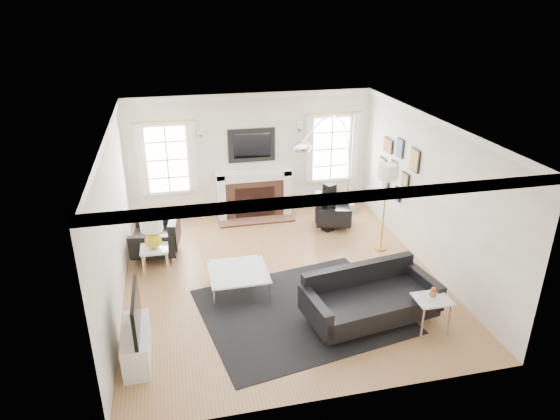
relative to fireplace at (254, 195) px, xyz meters
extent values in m
plane|color=olive|center=(0.00, -2.79, -0.54)|extent=(6.00, 6.00, 0.00)
cube|color=white|center=(0.00, 0.21, 0.86)|extent=(5.50, 0.04, 2.80)
cube|color=white|center=(0.00, -5.79, 0.86)|extent=(5.50, 0.04, 2.80)
cube|color=white|center=(-2.75, -2.79, 0.86)|extent=(0.04, 6.00, 2.80)
cube|color=white|center=(2.75, -2.79, 0.86)|extent=(0.04, 6.00, 2.80)
cube|color=white|center=(0.00, -2.79, 2.26)|extent=(5.50, 6.00, 0.02)
cube|color=white|center=(0.00, -2.79, 2.20)|extent=(5.50, 6.00, 0.12)
cube|color=white|center=(-0.75, 0.01, 0.01)|extent=(0.18, 0.38, 1.10)
cube|color=white|center=(0.75, 0.01, 0.01)|extent=(0.18, 0.38, 1.10)
cube|color=white|center=(0.00, 0.01, 0.51)|extent=(1.70, 0.38, 0.12)
cube|color=white|center=(0.00, 0.01, 0.41)|extent=(1.50, 0.34, 0.10)
cube|color=brown|center=(0.00, 0.03, -0.09)|extent=(1.30, 0.30, 0.90)
cube|color=black|center=(0.00, -0.07, -0.16)|extent=(0.90, 0.10, 0.76)
cube|color=brown|center=(0.00, -0.24, -0.52)|extent=(1.70, 0.50, 0.04)
cube|color=black|center=(0.00, 0.17, 1.11)|extent=(1.05, 0.06, 0.75)
cube|color=white|center=(0.00, 0.13, 1.11)|extent=(0.82, 0.02, 0.55)
cube|color=white|center=(-1.85, 0.18, 0.91)|extent=(1.00, 0.05, 1.60)
cube|color=white|center=(-1.85, 0.15, 0.91)|extent=(0.84, 0.02, 1.44)
cube|color=white|center=(-2.40, 0.08, 0.96)|extent=(0.14, 0.05, 1.55)
cube|color=white|center=(-1.30, 0.08, 0.96)|extent=(0.14, 0.05, 1.55)
cube|color=white|center=(1.85, 0.18, 0.91)|extent=(1.00, 0.05, 1.60)
cube|color=white|center=(1.85, 0.15, 0.91)|extent=(0.84, 0.02, 1.44)
cube|color=white|center=(1.30, 0.08, 0.96)|extent=(0.14, 0.05, 1.55)
cube|color=white|center=(2.40, 0.08, 0.96)|extent=(0.14, 0.05, 1.55)
cube|color=black|center=(2.72, -2.19, 1.31)|extent=(0.03, 0.34, 0.44)
cube|color=#AD882E|center=(2.70, -2.19, 1.31)|extent=(0.01, 0.29, 0.39)
cube|color=black|center=(2.72, -1.54, 1.36)|extent=(0.03, 0.28, 0.38)
cube|color=#33598C|center=(2.70, -1.54, 1.36)|extent=(0.01, 0.23, 0.33)
cube|color=black|center=(2.72, -0.99, 1.26)|extent=(0.03, 0.40, 0.30)
cube|color=#A04F31|center=(2.70, -0.99, 1.26)|extent=(0.01, 0.35, 0.25)
cube|color=black|center=(2.72, -1.89, 0.81)|extent=(0.03, 0.30, 0.30)
cube|color=olive|center=(2.70, -1.89, 0.81)|extent=(0.01, 0.25, 0.25)
cube|color=black|center=(2.72, -1.34, 0.86)|extent=(0.03, 0.26, 0.34)
cube|color=#426E56|center=(2.70, -1.34, 0.86)|extent=(0.01, 0.21, 0.29)
cube|color=black|center=(2.72, -0.79, 0.81)|extent=(0.03, 0.32, 0.24)
cube|color=#AC9A49|center=(2.70, -0.79, 0.81)|extent=(0.01, 0.27, 0.19)
cube|color=black|center=(2.72, -1.64, 0.41)|extent=(0.03, 0.24, 0.30)
cube|color=navy|center=(2.70, -1.64, 0.41)|extent=(0.01, 0.19, 0.25)
cube|color=black|center=(2.72, -1.04, 0.41)|extent=(0.03, 0.28, 0.22)
cube|color=#A9628A|center=(2.70, -1.04, 0.41)|extent=(0.01, 0.23, 0.17)
cube|color=white|center=(-2.45, -4.49, -0.29)|extent=(0.35, 1.00, 0.50)
cube|color=black|center=(-2.40, -4.49, 0.26)|extent=(0.05, 1.00, 0.58)
cube|color=black|center=(0.09, -3.87, -0.54)|extent=(3.46, 3.05, 0.01)
cube|color=black|center=(1.06, -4.37, -0.24)|extent=(2.08, 1.21, 0.33)
cube|color=black|center=(1.00, -3.96, 0.00)|extent=(1.96, 0.45, 0.54)
cube|color=black|center=(0.12, -4.51, -0.11)|extent=(0.29, 0.94, 0.41)
cube|color=black|center=(2.01, -4.22, -0.11)|extent=(0.29, 0.94, 0.41)
cube|color=black|center=(-2.20, -1.42, -0.24)|extent=(0.95, 0.95, 0.32)
cube|color=black|center=(-1.82, -1.47, -0.01)|extent=(0.25, 0.86, 0.53)
cube|color=black|center=(-2.15, -1.00, -0.12)|extent=(0.86, 0.23, 0.40)
cube|color=black|center=(-2.25, -1.84, -0.12)|extent=(0.86, 0.23, 0.40)
cube|color=black|center=(1.60, -0.89, -0.28)|extent=(0.91, 0.91, 0.28)
cube|color=black|center=(1.28, -0.80, -0.08)|extent=(0.32, 0.75, 0.46)
cube|color=black|center=(1.50, -1.25, -0.17)|extent=(0.74, 0.30, 0.35)
cube|color=black|center=(1.70, -0.53, -0.17)|extent=(0.74, 0.30, 0.35)
cube|color=silver|center=(-0.82, -3.12, -0.12)|extent=(0.98, 0.98, 0.02)
cylinder|color=silver|center=(-1.27, -3.57, -0.32)|extent=(0.04, 0.04, 0.44)
cylinder|color=silver|center=(-0.37, -3.57, -0.32)|extent=(0.04, 0.04, 0.44)
cylinder|color=silver|center=(-1.27, -2.67, -0.32)|extent=(0.04, 0.04, 0.44)
cylinder|color=silver|center=(-0.37, -2.67, -0.32)|extent=(0.04, 0.04, 0.44)
cube|color=silver|center=(-2.20, -2.15, -0.01)|extent=(0.49, 0.49, 0.02)
cylinder|color=silver|center=(-2.41, -2.36, -0.27)|extent=(0.04, 0.04, 0.54)
cylinder|color=silver|center=(-1.99, -2.36, -0.27)|extent=(0.04, 0.04, 0.54)
cylinder|color=silver|center=(-2.41, -1.95, -0.27)|extent=(0.04, 0.04, 0.54)
cylinder|color=silver|center=(-1.99, -1.95, -0.27)|extent=(0.04, 0.04, 0.54)
cube|color=silver|center=(1.85, -4.78, 0.02)|extent=(0.52, 0.44, 0.02)
cylinder|color=silver|center=(1.63, -4.96, -0.26)|extent=(0.04, 0.04, 0.57)
cylinder|color=silver|center=(2.07, -4.96, -0.26)|extent=(0.04, 0.04, 0.57)
cylinder|color=silver|center=(1.63, -4.60, -0.26)|extent=(0.04, 0.04, 0.57)
cylinder|color=silver|center=(2.07, -4.60, -0.26)|extent=(0.04, 0.04, 0.57)
sphere|color=gold|center=(-2.20, -2.15, 0.15)|extent=(0.30, 0.30, 0.30)
cylinder|color=gold|center=(-2.20, -2.15, 0.29)|extent=(0.04, 0.04, 0.12)
cylinder|color=white|center=(-2.20, -2.15, 0.49)|extent=(0.40, 0.40, 0.28)
sphere|color=#AF5216|center=(1.85, -4.78, 0.11)|extent=(0.11, 0.11, 0.11)
sphere|color=#AF5216|center=(1.85, -4.78, 0.19)|extent=(0.08, 0.08, 0.08)
cube|color=silver|center=(2.20, -0.14, -0.44)|extent=(0.26, 0.42, 0.21)
ellipsoid|color=silver|center=(0.72, -1.41, 1.47)|extent=(0.36, 0.36, 0.22)
cylinder|color=#A88C3A|center=(2.20, -2.16, -0.53)|extent=(0.23, 0.23, 0.03)
cylinder|color=#A88C3A|center=(2.20, -2.16, 0.25)|extent=(0.03, 0.03, 1.59)
cylinder|color=white|center=(2.20, -2.16, 1.10)|extent=(0.36, 0.36, 0.29)
cube|color=black|center=(1.44, -1.07, -0.01)|extent=(0.28, 0.28, 1.06)
camera|label=1|loc=(-1.74, -10.39, 4.19)|focal=32.00mm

